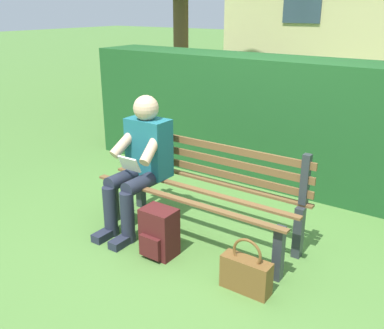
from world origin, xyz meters
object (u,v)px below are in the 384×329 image
(person_seated, at_px, (140,160))
(backpack, at_px, (159,233))
(park_bench, at_px, (205,187))
(handbag, at_px, (246,273))

(person_seated, relative_size, backpack, 2.95)
(park_bench, xyz_separation_m, handbag, (-0.69, 0.53, -0.30))
(person_seated, bearing_deg, backpack, 145.19)
(park_bench, bearing_deg, handbag, 142.84)
(person_seated, bearing_deg, handbag, 164.84)
(person_seated, height_order, backpack, person_seated)
(park_bench, relative_size, backpack, 4.50)
(park_bench, bearing_deg, person_seated, 19.04)
(park_bench, height_order, handbag, park_bench)
(park_bench, xyz_separation_m, person_seated, (0.55, 0.19, 0.18))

